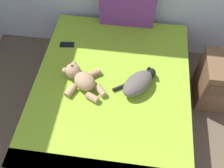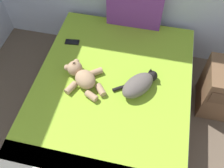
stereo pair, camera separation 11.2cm
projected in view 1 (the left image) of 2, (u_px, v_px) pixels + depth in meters
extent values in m
cube|color=brown|center=(111.00, 108.00, 2.61)|extent=(1.51, 1.98, 0.31)
cube|color=white|center=(111.00, 95.00, 2.40)|extent=(1.46, 1.92, 0.18)
cube|color=#8CB72D|center=(112.00, 83.00, 2.36)|extent=(1.45, 1.79, 0.02)
cube|color=#72338C|center=(127.00, 6.00, 2.65)|extent=(0.59, 0.12, 0.45)
ellipsoid|color=#59514C|center=(138.00, 84.00, 2.25)|extent=(0.35, 0.39, 0.15)
sphere|color=black|center=(151.00, 73.00, 2.35)|extent=(0.10, 0.10, 0.10)
cone|color=black|center=(149.00, 68.00, 2.32)|extent=(0.04, 0.04, 0.04)
cone|color=black|center=(154.00, 71.00, 2.29)|extent=(0.04, 0.04, 0.04)
cylinder|color=black|center=(121.00, 87.00, 2.30)|extent=(0.15, 0.12, 0.03)
ellipsoid|color=black|center=(147.00, 83.00, 2.32)|extent=(0.10, 0.11, 0.04)
ellipsoid|color=tan|center=(85.00, 81.00, 2.27)|extent=(0.27, 0.27, 0.14)
sphere|color=tan|center=(73.00, 71.00, 2.34)|extent=(0.14, 0.14, 0.14)
sphere|color=#8E6B49|center=(72.00, 68.00, 2.30)|extent=(0.06, 0.06, 0.06)
sphere|color=black|center=(72.00, 66.00, 2.28)|extent=(0.02, 0.02, 0.02)
sphere|color=tan|center=(65.00, 71.00, 2.33)|extent=(0.06, 0.06, 0.06)
sphere|color=tan|center=(74.00, 64.00, 2.38)|extent=(0.06, 0.06, 0.06)
cylinder|color=tan|center=(71.00, 91.00, 2.26)|extent=(0.11, 0.14, 0.06)
cylinder|color=tan|center=(92.00, 97.00, 2.22)|extent=(0.13, 0.11, 0.06)
cylinder|color=tan|center=(94.00, 73.00, 2.37)|extent=(0.14, 0.12, 0.06)
cylinder|color=tan|center=(101.00, 91.00, 2.26)|extent=(0.12, 0.13, 0.06)
cube|color=black|center=(67.00, 45.00, 2.63)|extent=(0.16, 0.09, 0.01)
cube|color=black|center=(67.00, 44.00, 2.63)|extent=(0.14, 0.07, 0.00)
cube|color=brown|center=(219.00, 81.00, 2.64)|extent=(0.42, 0.44, 0.57)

